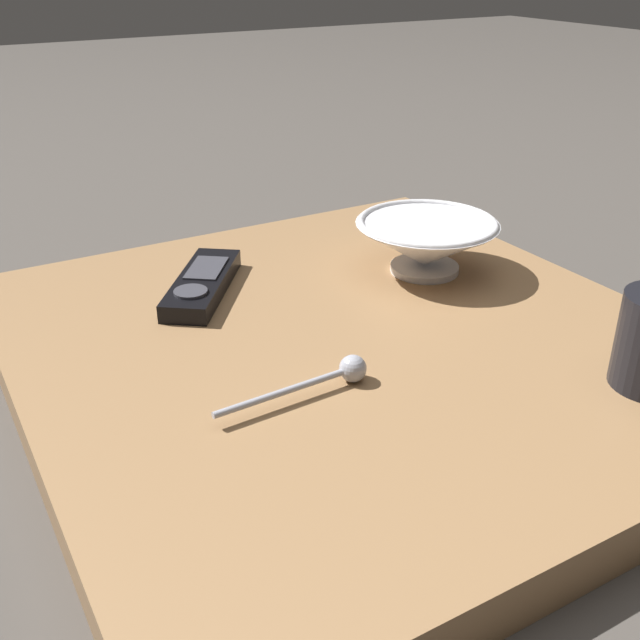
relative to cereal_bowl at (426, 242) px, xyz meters
name	(u,v)px	position (x,y,z in m)	size (l,w,h in m)	color
ground_plane	(346,371)	(-0.16, -0.09, -0.08)	(6.00, 6.00, 0.00)	#47423D
table	(346,352)	(-0.16, -0.09, -0.06)	(0.62, 0.66, 0.04)	#936D47
cereal_bowl	(426,242)	(0.00, 0.00, 0.00)	(0.16, 0.16, 0.06)	silver
teaspoon	(337,374)	(-0.22, -0.17, -0.02)	(0.15, 0.02, 0.02)	#A3A5B2
tv_remote_near	(202,284)	(-0.25, 0.07, -0.03)	(0.14, 0.16, 0.02)	black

